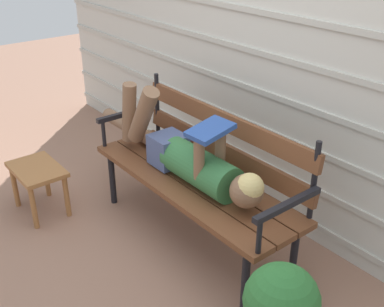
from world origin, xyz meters
TOP-DOWN VIEW (x-y plane):
  - ground_plane at (0.00, 0.00)m, footprint 12.00×12.00m
  - house_siding at (0.00, 0.74)m, footprint 5.36×0.08m
  - park_bench at (-0.00, 0.18)m, footprint 1.57×0.51m
  - reclining_person at (-0.07, 0.11)m, footprint 1.73×0.26m
  - footstool at (-0.91, -0.54)m, footprint 0.44×0.30m

SIDE VIEW (x-z plane):
  - ground_plane at x=0.00m, z-range 0.00..0.00m
  - footstool at x=-0.91m, z-range 0.11..0.46m
  - park_bench at x=0.00m, z-range 0.04..0.93m
  - reclining_person at x=-0.07m, z-range 0.32..0.85m
  - house_siding at x=0.00m, z-range 0.00..2.26m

